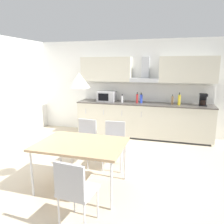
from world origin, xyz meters
name	(u,v)px	position (x,y,z in m)	size (l,w,h in m)	color
ground_plane	(94,170)	(0.00, 0.00, -0.01)	(7.70, 7.57, 0.02)	beige
wall_back	(125,87)	(0.00, 2.57, 1.30)	(6.16, 0.10, 2.60)	white
kitchen_counter	(143,120)	(0.58, 2.20, 0.47)	(3.57, 0.66, 0.94)	#333333
backsplash_tile	(145,93)	(0.58, 2.51, 1.18)	(3.55, 0.02, 0.48)	silver
upper_wall_cabinets	(145,70)	(0.58, 2.35, 1.80)	(3.55, 0.40, 0.65)	beige
microwave	(107,96)	(-0.44, 2.20, 1.08)	(0.48, 0.35, 0.28)	#ADADB2
coffee_maker	(203,100)	(2.06, 2.23, 1.09)	(0.18, 0.19, 0.30)	black
bottle_brown	(172,100)	(1.32, 2.21, 1.04)	(0.06, 0.06, 0.25)	brown
bottle_red	(137,98)	(0.42, 2.17, 1.06)	(0.06, 0.06, 0.29)	red
bottle_yellow	(179,100)	(1.49, 2.15, 1.07)	(0.07, 0.07, 0.32)	yellow
bottle_white	(122,99)	(0.01, 2.18, 1.03)	(0.07, 0.07, 0.22)	white
bottle_blue	(141,99)	(0.52, 2.19, 1.05)	(0.08, 0.08, 0.27)	blue
dining_table	(81,146)	(0.02, -0.60, 0.70)	(1.34, 0.96, 0.74)	tan
chair_far_right	(114,140)	(0.32, 0.26, 0.53)	(0.43, 0.43, 0.87)	#B2B2B7
chair_near_right	(74,188)	(0.31, -1.46, 0.53)	(0.44, 0.44, 0.87)	#B2B2B7
chair_far_left	(85,137)	(-0.27, 0.26, 0.53)	(0.43, 0.43, 0.87)	#B2B2B7
pendant_lamp	(79,80)	(0.02, -0.60, 1.70)	(0.32, 0.32, 0.22)	silver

